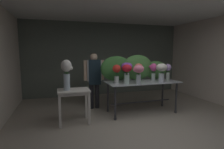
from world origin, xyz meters
The scene contains 18 objects.
ground_plane centered at (0.00, 1.89, 0.00)m, with size 8.32×8.32×0.00m, color #9E9384.
wall_back centered at (0.00, 3.78, 1.31)m, with size 5.87×0.12×2.61m, color slate.
wall_left centered at (-2.94, 1.89, 1.31)m, with size 0.12×3.90×2.61m, color beige.
wall_right centered at (2.94, 1.89, 1.31)m, with size 0.12×3.90×2.61m, color beige.
ceiling_slab centered at (0.00, 1.89, 2.67)m, with size 5.99×3.90×0.12m, color silver.
display_table_glass centered at (0.34, 1.43, 0.69)m, with size 1.85×0.82×0.83m.
side_table_white centered at (-1.41, 1.22, 0.64)m, with size 0.69×0.49×0.76m.
florist centered at (-0.76, 2.14, 0.94)m, with size 0.57×0.24×1.55m.
foliage_backdrop centered at (0.25, 1.72, 1.14)m, with size 1.93×0.26×0.67m.
vase_ivory_stock centered at (0.74, 1.18, 1.12)m, with size 0.27×0.27×0.47m.
vase_lilac_freesia centered at (1.04, 1.34, 1.09)m, with size 0.18×0.16×0.44m.
vase_rosy_anemones centered at (0.08, 1.10, 1.12)m, with size 0.27×0.25×0.45m.
vase_crimson_roses centered at (-0.17, 1.19, 1.11)m, with size 0.23×0.23×0.46m.
vase_scarlet_peonies centered at (-0.36, 1.39, 1.10)m, with size 0.21×0.20×0.45m.
vase_violet_dahlias centered at (-0.05, 1.52, 1.15)m, with size 0.29×0.28×0.49m.
vase_fuchsia_hydrangea centered at (0.70, 1.49, 1.10)m, with size 0.21×0.18×0.45m.
vase_coral_snapdragons centered at (0.22, 1.39, 1.12)m, with size 0.20×0.20×0.47m.
vase_white_roses_tall centered at (-1.54, 1.22, 1.13)m, with size 0.25×0.22×0.66m.
Camera 1 is at (-1.73, -2.68, 1.59)m, focal length 28.72 mm.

